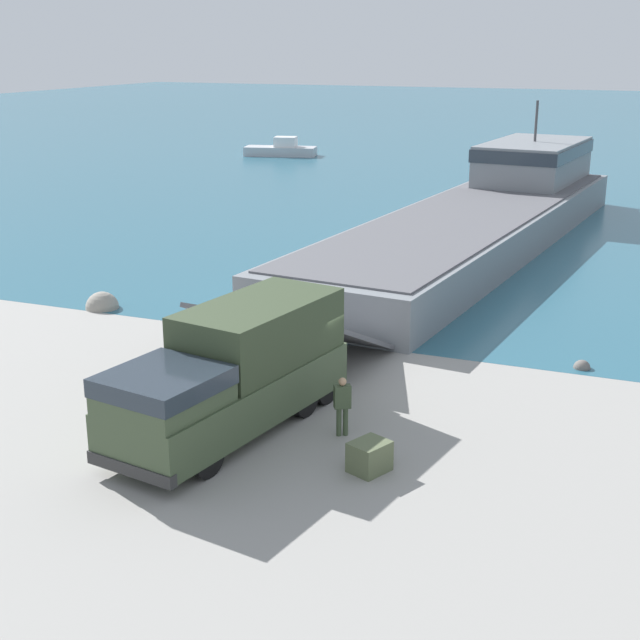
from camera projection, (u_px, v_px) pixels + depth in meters
name	position (u px, v px, depth m)	size (l,w,h in m)	color
ground_plane	(311.00, 385.00, 27.22)	(240.00, 240.00, 0.00)	gray
water_surface	(601.00, 126.00, 110.42)	(240.00, 180.00, 0.01)	#285B70
landing_craft	(487.00, 210.00, 47.00)	(10.46, 37.17, 6.71)	gray
military_truck	(232.00, 372.00, 23.63)	(3.95, 8.21, 3.29)	#3D4C33
soldier_on_ramp	(342.00, 402.00, 23.48)	(0.50, 0.44, 1.64)	#3D4C33
moored_boat_a	(281.00, 149.00, 81.81)	(6.84, 3.57, 1.73)	#B7BABF
cargo_crate	(369.00, 457.00, 21.68)	(0.77, 0.92, 0.77)	#566042
shoreline_rock_a	(218.00, 318.00, 33.80)	(1.15, 1.15, 1.15)	gray
shoreline_rock_b	(102.00, 308.00, 35.10)	(1.31, 1.31, 1.31)	gray
shoreline_rock_c	(582.00, 368.00, 28.64)	(0.55, 0.55, 0.55)	#66605B
shoreline_rock_d	(216.00, 322.00, 33.31)	(0.83, 0.83, 0.83)	gray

